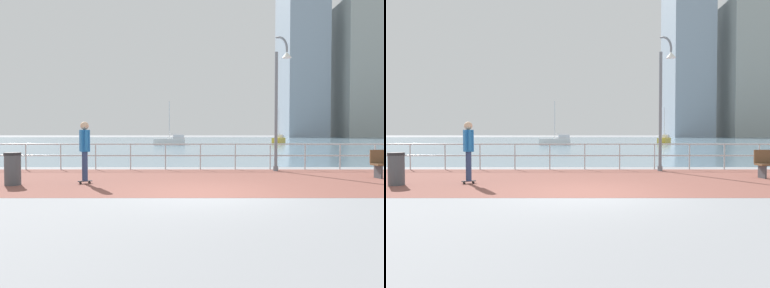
# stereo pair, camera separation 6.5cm
# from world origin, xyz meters

# --- Properties ---
(ground) EXTENTS (220.00, 220.00, 0.00)m
(ground) POSITION_xyz_m (0.00, 40.00, 0.00)
(ground) COLOR gray
(brick_paving) EXTENTS (28.00, 6.51, 0.01)m
(brick_paving) POSITION_xyz_m (0.00, 2.66, 0.00)
(brick_paving) COLOR brown
(brick_paving) RESTS_ON ground
(harbor_water) EXTENTS (180.00, 88.00, 0.00)m
(harbor_water) POSITION_xyz_m (0.00, 50.92, 0.00)
(harbor_water) COLOR #6B899E
(harbor_water) RESTS_ON ground
(waterfront_railing) EXTENTS (25.25, 0.06, 1.05)m
(waterfront_railing) POSITION_xyz_m (-0.00, 5.92, 0.72)
(waterfront_railing) COLOR #B2BCC1
(waterfront_railing) RESTS_ON ground
(lamppost) EXTENTS (0.55, 0.75, 5.15)m
(lamppost) POSITION_xyz_m (2.98, 5.18, 2.85)
(lamppost) COLOR slate
(lamppost) RESTS_ON ground
(skateboarder) EXTENTS (0.41, 0.53, 1.80)m
(skateboarder) POSITION_xyz_m (-3.45, 1.76, 1.09)
(skateboarder) COLOR black
(skateboarder) RESTS_ON ground
(trash_bin) EXTENTS (0.46, 0.46, 0.93)m
(trash_bin) POSITION_xyz_m (-5.41, 1.47, 0.47)
(trash_bin) COLOR #474C51
(trash_bin) RESTS_ON ground
(sailboat_navy) EXTENTS (3.57, 1.16, 4.98)m
(sailboat_navy) POSITION_xyz_m (-2.79, 33.68, 0.48)
(sailboat_navy) COLOR white
(sailboat_navy) RESTS_ON ground
(sailboat_gray) EXTENTS (2.42, 3.48, 4.72)m
(sailboat_gray) POSITION_xyz_m (11.16, 40.54, 0.45)
(sailboat_gray) COLOR gold
(sailboat_gray) RESTS_ON ground
(tower_glass) EXTENTS (10.81, 17.59, 46.24)m
(tower_glass) POSITION_xyz_m (30.61, 98.36, 22.29)
(tower_glass) COLOR #8493A3
(tower_glass) RESTS_ON ground
(tower_steel) EXTENTS (16.45, 13.26, 38.62)m
(tower_steel) POSITION_xyz_m (48.12, 93.57, 18.48)
(tower_steel) COLOR #939993
(tower_steel) RESTS_ON ground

